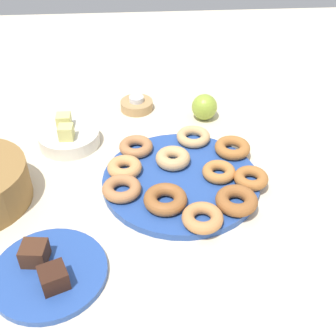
{
  "coord_description": "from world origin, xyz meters",
  "views": [
    {
      "loc": [
        -0.78,
        0.09,
        0.66
      ],
      "look_at": [
        0.0,
        0.03,
        0.05
      ],
      "focal_mm": 46.77,
      "sensor_mm": 36.0,
      "label": 1
    }
  ],
  "objects_px": {
    "fruit_bowl": "(69,138)",
    "donut_0": "(251,178)",
    "donut_plate": "(181,180)",
    "donut_8": "(136,147)",
    "candle_holder": "(137,105)",
    "donut_1": "(219,171)",
    "cake_plate": "(49,273)",
    "donut_9": "(232,148)",
    "donut_10": "(202,218)",
    "tealight": "(136,99)",
    "donut_6": "(125,167)",
    "melon_chunk_left": "(66,132)",
    "melon_chunk_right": "(64,121)",
    "apple": "(204,107)",
    "donut_4": "(165,199)",
    "donut_5": "(122,189)",
    "donut_7": "(193,137)",
    "donut_3": "(173,158)",
    "brownie_far": "(35,253)",
    "brownie_near": "(54,278)",
    "donut_2": "(237,200)"
  },
  "relations": [
    {
      "from": "donut_5",
      "to": "cake_plate",
      "type": "distance_m",
      "value": 0.24
    },
    {
      "from": "donut_0",
      "to": "melon_chunk_right",
      "type": "height_order",
      "value": "melon_chunk_right"
    },
    {
      "from": "donut_7",
      "to": "donut_9",
      "type": "height_order",
      "value": "donut_9"
    },
    {
      "from": "donut_2",
      "to": "brownie_near",
      "type": "height_order",
      "value": "brownie_near"
    },
    {
      "from": "donut_4",
      "to": "cake_plate",
      "type": "distance_m",
      "value": 0.28
    },
    {
      "from": "donut_plate",
      "to": "donut_0",
      "type": "relative_size",
      "value": 4.65
    },
    {
      "from": "donut_8",
      "to": "donut_10",
      "type": "bearing_deg",
      "value": -153.28
    },
    {
      "from": "donut_plate",
      "to": "donut_0",
      "type": "distance_m",
      "value": 0.16
    },
    {
      "from": "donut_3",
      "to": "donut_4",
      "type": "relative_size",
      "value": 0.89
    },
    {
      "from": "melon_chunk_left",
      "to": "melon_chunk_right",
      "type": "bearing_deg",
      "value": 12.09
    },
    {
      "from": "donut_6",
      "to": "brownie_far",
      "type": "relative_size",
      "value": 1.73
    },
    {
      "from": "brownie_far",
      "to": "melon_chunk_right",
      "type": "height_order",
      "value": "melon_chunk_right"
    },
    {
      "from": "tealight",
      "to": "apple",
      "type": "bearing_deg",
      "value": -108.27
    },
    {
      "from": "donut_0",
      "to": "tealight",
      "type": "distance_m",
      "value": 0.45
    },
    {
      "from": "donut_0",
      "to": "fruit_bowl",
      "type": "bearing_deg",
      "value": 64.2
    },
    {
      "from": "donut_plate",
      "to": "brownie_near",
      "type": "bearing_deg",
      "value": 138.04
    },
    {
      "from": "donut_6",
      "to": "donut_7",
      "type": "height_order",
      "value": "donut_6"
    },
    {
      "from": "apple",
      "to": "tealight",
      "type": "bearing_deg",
      "value": 71.73
    },
    {
      "from": "donut_8",
      "to": "melon_chunk_right",
      "type": "distance_m",
      "value": 0.21
    },
    {
      "from": "brownie_near",
      "to": "apple",
      "type": "bearing_deg",
      "value": -31.48
    },
    {
      "from": "cake_plate",
      "to": "melon_chunk_left",
      "type": "relative_size",
      "value": 5.99
    },
    {
      "from": "donut_5",
      "to": "donut_6",
      "type": "xyz_separation_m",
      "value": [
        0.07,
        -0.01,
        0.0
      ]
    },
    {
      "from": "donut_plate",
      "to": "donut_7",
      "type": "distance_m",
      "value": 0.16
    },
    {
      "from": "donut_1",
      "to": "cake_plate",
      "type": "distance_m",
      "value": 0.44
    },
    {
      "from": "donut_1",
      "to": "donut_7",
      "type": "relative_size",
      "value": 0.9
    },
    {
      "from": "donut_1",
      "to": "donut_6",
      "type": "relative_size",
      "value": 0.95
    },
    {
      "from": "donut_1",
      "to": "donut_2",
      "type": "distance_m",
      "value": 0.11
    },
    {
      "from": "fruit_bowl",
      "to": "apple",
      "type": "height_order",
      "value": "apple"
    },
    {
      "from": "brownie_far",
      "to": "donut_0",
      "type": "bearing_deg",
      "value": -66.89
    },
    {
      "from": "donut_3",
      "to": "fruit_bowl",
      "type": "distance_m",
      "value": 0.29
    },
    {
      "from": "donut_plate",
      "to": "brownie_near",
      "type": "distance_m",
      "value": 0.38
    },
    {
      "from": "donut_3",
      "to": "fruit_bowl",
      "type": "height_order",
      "value": "donut_3"
    },
    {
      "from": "donut_7",
      "to": "donut_10",
      "type": "height_order",
      "value": "donut_10"
    },
    {
      "from": "fruit_bowl",
      "to": "melon_chunk_left",
      "type": "distance_m",
      "value": 0.05
    },
    {
      "from": "tealight",
      "to": "fruit_bowl",
      "type": "distance_m",
      "value": 0.24
    },
    {
      "from": "candle_holder",
      "to": "donut_6",
      "type": "bearing_deg",
      "value": 174.15
    },
    {
      "from": "donut_8",
      "to": "candle_holder",
      "type": "distance_m",
      "value": 0.23
    },
    {
      "from": "donut_1",
      "to": "donut_9",
      "type": "relative_size",
      "value": 0.88
    },
    {
      "from": "melon_chunk_right",
      "to": "donut_10",
      "type": "bearing_deg",
      "value": -138.34
    },
    {
      "from": "donut_4",
      "to": "fruit_bowl",
      "type": "bearing_deg",
      "value": 40.93
    },
    {
      "from": "donut_6",
      "to": "melon_chunk_right",
      "type": "bearing_deg",
      "value": 41.4
    },
    {
      "from": "melon_chunk_right",
      "to": "candle_holder",
      "type": "bearing_deg",
      "value": -54.0
    },
    {
      "from": "donut_1",
      "to": "donut_4",
      "type": "relative_size",
      "value": 0.82
    },
    {
      "from": "donut_1",
      "to": "apple",
      "type": "xyz_separation_m",
      "value": [
        0.28,
        -0.01,
        0.01
      ]
    },
    {
      "from": "donut_4",
      "to": "cake_plate",
      "type": "relative_size",
      "value": 0.44
    },
    {
      "from": "apple",
      "to": "fruit_bowl",
      "type": "bearing_deg",
      "value": 105.55
    },
    {
      "from": "fruit_bowl",
      "to": "donut_0",
      "type": "bearing_deg",
      "value": -115.8
    },
    {
      "from": "donut_5",
      "to": "candle_holder",
      "type": "distance_m",
      "value": 0.39
    },
    {
      "from": "donut_9",
      "to": "donut_10",
      "type": "distance_m",
      "value": 0.26
    },
    {
      "from": "donut_10",
      "to": "donut_6",
      "type": "bearing_deg",
      "value": 41.91
    }
  ]
}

